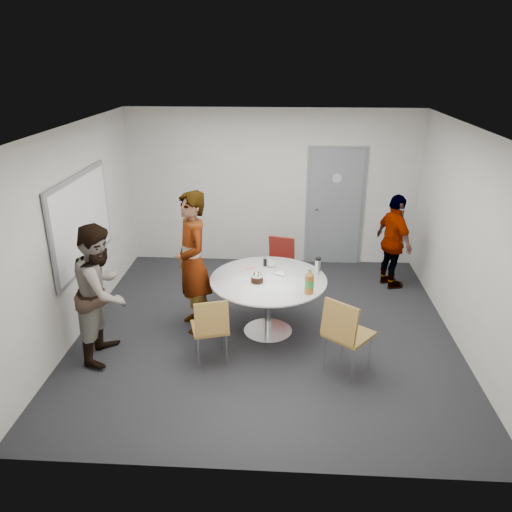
# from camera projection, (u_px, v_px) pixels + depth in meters

# --- Properties ---
(floor) EXTENTS (5.00, 5.00, 0.00)m
(floor) POSITION_uv_depth(u_px,v_px,m) (266.00, 330.00, 6.84)
(floor) COLOR black
(floor) RESTS_ON ground
(ceiling) EXTENTS (5.00, 5.00, 0.00)m
(ceiling) POSITION_uv_depth(u_px,v_px,m) (267.00, 129.00, 5.82)
(ceiling) COLOR silver
(ceiling) RESTS_ON wall_back
(wall_back) EXTENTS (5.00, 0.00, 5.00)m
(wall_back) POSITION_uv_depth(u_px,v_px,m) (272.00, 188.00, 8.64)
(wall_back) COLOR silver
(wall_back) RESTS_ON floor
(wall_left) EXTENTS (0.00, 5.00, 5.00)m
(wall_left) POSITION_uv_depth(u_px,v_px,m) (74.00, 233.00, 6.47)
(wall_left) COLOR silver
(wall_left) RESTS_ON floor
(wall_right) EXTENTS (0.00, 5.00, 5.00)m
(wall_right) POSITION_uv_depth(u_px,v_px,m) (467.00, 241.00, 6.19)
(wall_right) COLOR silver
(wall_right) RESTS_ON floor
(wall_front) EXTENTS (5.00, 0.00, 5.00)m
(wall_front) POSITION_uv_depth(u_px,v_px,m) (254.00, 343.00, 4.02)
(wall_front) COLOR silver
(wall_front) RESTS_ON floor
(door) EXTENTS (1.02, 0.17, 2.12)m
(door) POSITION_uv_depth(u_px,v_px,m) (335.00, 207.00, 8.69)
(door) COLOR slate
(door) RESTS_ON wall_back
(whiteboard) EXTENTS (0.04, 1.90, 1.25)m
(whiteboard) POSITION_uv_depth(u_px,v_px,m) (82.00, 221.00, 6.61)
(whiteboard) COLOR gray
(whiteboard) RESTS_ON wall_left
(table) EXTENTS (1.52, 1.52, 1.12)m
(table) POSITION_uv_depth(u_px,v_px,m) (271.00, 286.00, 6.52)
(table) COLOR white
(table) RESTS_ON floor
(chair_near_left) EXTENTS (0.52, 0.55, 0.88)m
(chair_near_left) POSITION_uv_depth(u_px,v_px,m) (211.00, 325.00, 5.90)
(chair_near_left) COLOR brown
(chair_near_left) RESTS_ON floor
(chair_near_right) EXTENTS (0.67, 0.68, 0.98)m
(chair_near_right) POSITION_uv_depth(u_px,v_px,m) (345.00, 330.00, 5.67)
(chair_near_right) COLOR brown
(chair_near_right) RESTS_ON floor
(chair_far) EXTENTS (0.52, 0.55, 0.89)m
(chair_far) POSITION_uv_depth(u_px,v_px,m) (280.00, 260.00, 7.73)
(chair_far) COLOR maroon
(chair_far) RESTS_ON floor
(person_main) EXTENTS (0.72, 0.83, 1.92)m
(person_main) POSITION_uv_depth(u_px,v_px,m) (192.00, 262.00, 6.57)
(person_main) COLOR #A5C6EA
(person_main) RESTS_ON floor
(person_left) EXTENTS (0.66, 0.84, 1.71)m
(person_left) POSITION_uv_depth(u_px,v_px,m) (102.00, 292.00, 5.99)
(person_left) COLOR white
(person_left) RESTS_ON floor
(person_right) EXTENTS (0.67, 0.97, 1.53)m
(person_right) POSITION_uv_depth(u_px,v_px,m) (394.00, 242.00, 7.84)
(person_right) COLOR black
(person_right) RESTS_ON floor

